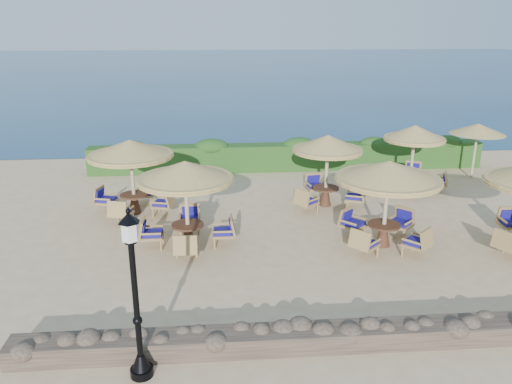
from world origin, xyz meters
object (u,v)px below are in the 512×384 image
object	(u,v)px
cafe_set_3	(131,162)
cafe_set_5	(413,149)
cafe_set_1	(387,186)
lamp_post	(136,304)
extra_parasol	(478,129)
cafe_set_0	(186,188)
cafe_set_4	(327,157)

from	to	relation	value
cafe_set_3	cafe_set_5	bearing A→B (deg)	9.48
cafe_set_1	cafe_set_5	size ratio (longest dim) A/B	1.10
lamp_post	cafe_set_3	bearing A→B (deg)	99.14
lamp_post	extra_parasol	size ratio (longest dim) A/B	1.38
cafe_set_0	cafe_set_3	world-z (taller)	same
extra_parasol	cafe_set_0	bearing A→B (deg)	-152.91
cafe_set_4	cafe_set_5	size ratio (longest dim) A/B	0.97
cafe_set_4	cafe_set_5	world-z (taller)	same
cafe_set_3	cafe_set_4	distance (m)	6.91
cafe_set_0	cafe_set_5	world-z (taller)	same
cafe_set_4	cafe_set_5	bearing A→B (deg)	22.27
cafe_set_1	cafe_set_0	bearing A→B (deg)	175.43
lamp_post	cafe_set_5	size ratio (longest dim) A/B	1.17
cafe_set_3	cafe_set_4	world-z (taller)	same
lamp_post	cafe_set_5	bearing A→B (deg)	48.83
cafe_set_5	cafe_set_4	bearing A→B (deg)	-157.73
extra_parasol	cafe_set_4	world-z (taller)	cafe_set_4
cafe_set_3	extra_parasol	bearing A→B (deg)	12.75
cafe_set_3	cafe_set_4	bearing A→B (deg)	1.92
extra_parasol	cafe_set_0	world-z (taller)	cafe_set_0
extra_parasol	cafe_set_3	size ratio (longest dim) A/B	0.81
extra_parasol	cafe_set_1	bearing A→B (deg)	-132.93
cafe_set_4	cafe_set_1	bearing A→B (deg)	-75.09
lamp_post	cafe_set_1	bearing A→B (deg)	39.89
cafe_set_1	cafe_set_4	distance (m)	3.79
cafe_set_1	cafe_set_5	xyz separation A→B (m)	(2.83, 5.22, -0.19)
extra_parasol	cafe_set_4	xyz separation A→B (m)	(-7.12, -2.94, -0.33)
lamp_post	cafe_set_1	world-z (taller)	lamp_post
cafe_set_0	lamp_post	bearing A→B (deg)	-95.88
cafe_set_0	cafe_set_4	bearing A→B (deg)	33.24
cafe_set_3	cafe_set_4	xyz separation A→B (m)	(6.90, 0.23, -0.02)
cafe_set_3	cafe_set_5	world-z (taller)	same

